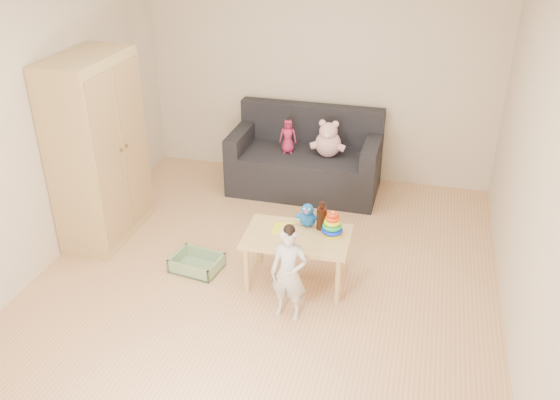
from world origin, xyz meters
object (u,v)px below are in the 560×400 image
(sofa, at_px, (305,171))
(toddler, at_px, (289,274))
(wardrobe, at_px, (98,150))
(play_table, at_px, (297,258))

(sofa, height_order, toddler, toddler)
(sofa, bearing_deg, wardrobe, -139.42)
(play_table, xyz_separation_m, toddler, (0.04, -0.47, 0.16))
(wardrobe, xyz_separation_m, play_table, (2.01, -0.35, -0.66))
(toddler, bearing_deg, wardrobe, 162.17)
(play_table, bearing_deg, wardrobe, 170.11)
(sofa, distance_m, toddler, 2.28)
(wardrobe, bearing_deg, toddler, -21.91)
(play_table, bearing_deg, toddler, -84.74)
(wardrobe, distance_m, toddler, 2.27)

